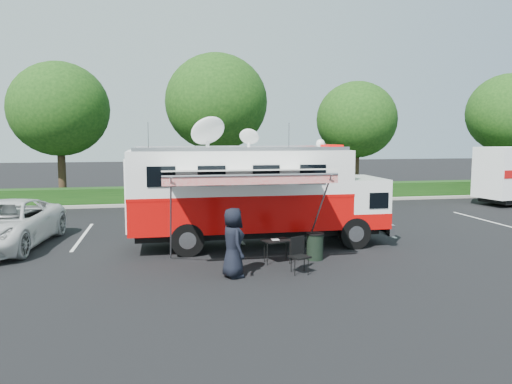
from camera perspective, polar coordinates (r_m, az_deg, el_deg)
ground_plane at (r=18.15m, az=0.30°, el=-6.15°), size 120.00×120.00×0.00m
back_border at (r=30.64m, az=-2.36°, el=8.44°), size 60.00×6.14×8.87m
stall_lines at (r=20.96m, az=-2.66°, el=-4.42°), size 24.12×5.50×0.01m
command_truck at (r=17.82m, az=0.05°, el=-0.20°), size 9.23×2.54×4.43m
awning at (r=14.99m, az=-1.11°, el=2.20°), size 5.04×2.60×3.04m
white_suv at (r=19.89m, az=-26.74°, el=-5.73°), size 3.48×6.31×1.67m
person at (r=14.29m, az=-2.62°, el=-9.67°), size 0.81×1.07×1.97m
folding_table at (r=15.64m, az=2.41°, el=-5.64°), size 1.02×0.86×0.74m
folding_chair at (r=14.62m, az=4.89°, el=-6.81°), size 0.65×0.69×1.04m
trash_bin at (r=16.20m, az=6.75°, el=-6.17°), size 0.58×0.58×0.86m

